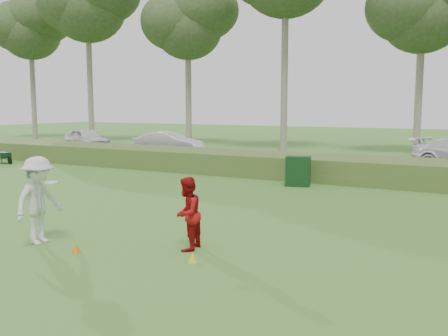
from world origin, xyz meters
The scene contains 15 objects.
ground centered at (0.00, 0.00, 0.00)m, with size 120.00×120.00×0.00m, color #346A23.
reed_strip centered at (0.00, 12.00, 0.45)m, with size 80.00×3.00×0.90m, color #405A24.
park_road centered at (0.00, 17.00, 0.03)m, with size 80.00×6.00×0.06m, color #2D2D2D.
tree_0 centered at (-30.00, 23.50, 9.72)m, with size 6.76×6.76×13.00m.
tree_1 centered at (-22.00, 22.20, 10.85)m, with size 7.54×7.54×14.50m.
tree_2 centered at (-14.00, 24.00, 8.97)m, with size 6.50×6.50×12.00m.
tree_4 centered at (2.00, 24.50, 8.59)m, with size 6.24×6.24×11.50m.
player_white centered at (-2.20, -0.19, 0.94)m, with size 0.92×1.25×1.87m.
player_red centered at (0.84, 0.91, 0.75)m, with size 0.73×0.57×1.51m, color #9D0D0F.
cone_orange centered at (-1.00, -0.35, 0.10)m, with size 0.18×0.18×0.20m, color orange.
cone_yellow centered at (1.39, 0.25, 0.10)m, with size 0.18×0.18×0.19m, color gold.
utility_cabinet centered at (-0.05, 9.72, 0.55)m, with size 0.88×0.55×1.10m, color black.
wheelbarrow centered at (-15.72, 9.24, 0.42)m, with size 1.21×0.72×0.58m.
car_left centered at (-17.22, 16.73, 0.77)m, with size 1.67×4.14×1.41m, color silver.
car_mid centered at (-10.62, 16.59, 0.74)m, with size 1.44×4.12×1.36m, color white.
Camera 1 is at (6.29, -7.44, 2.94)m, focal length 40.00 mm.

